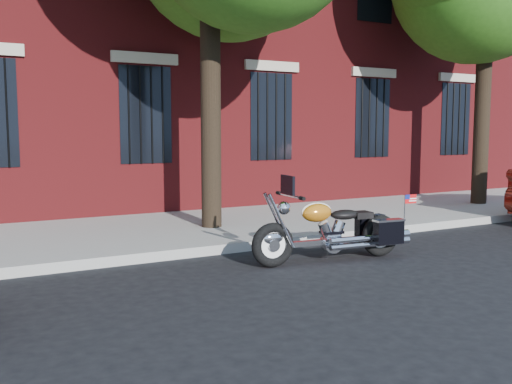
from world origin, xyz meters
TOP-DOWN VIEW (x-y plane):
  - ground at (0.00, 0.00)m, footprint 120.00×120.00m
  - curb at (0.00, 1.38)m, footprint 40.00×0.16m
  - sidewalk at (0.00, 3.26)m, footprint 40.00×3.60m
  - motorcycle at (1.21, 0.10)m, footprint 2.47×0.84m

SIDE VIEW (x-z plane):
  - ground at x=0.00m, z-range 0.00..0.00m
  - curb at x=0.00m, z-range 0.00..0.15m
  - sidewalk at x=0.00m, z-range 0.00..0.15m
  - motorcycle at x=1.21m, z-range -0.20..1.06m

